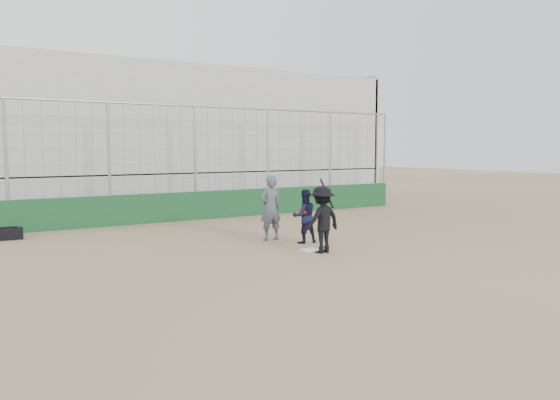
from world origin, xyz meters
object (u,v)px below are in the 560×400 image
batter_at_plate (322,220)px  equipment_bag (8,234)px  catcher_crouched (305,225)px  umpire (270,211)px

batter_at_plate → equipment_bag: 8.81m
catcher_crouched → equipment_bag: catcher_crouched is taller
umpire → equipment_bag: (-6.14, 3.95, -0.64)m
umpire → catcher_crouched: bearing=120.8°
catcher_crouched → umpire: umpire is taller
batter_at_plate → equipment_bag: (-6.26, 6.16, -0.65)m
umpire → equipment_bag: 7.33m
batter_at_plate → equipment_bag: batter_at_plate is taller
catcher_crouched → equipment_bag: 8.24m
umpire → batter_at_plate: bearing=94.2°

